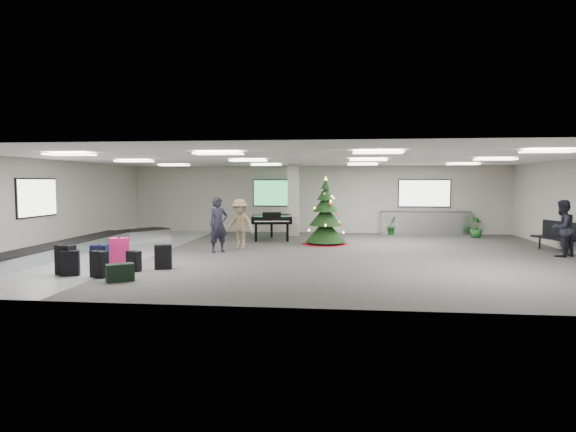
# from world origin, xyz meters

# --- Properties ---
(ground) EXTENTS (18.00, 18.00, 0.00)m
(ground) POSITION_xyz_m (0.00, 0.00, 0.00)
(ground) COLOR #3D3A37
(ground) RESTS_ON ground
(room_envelope) EXTENTS (18.02, 14.02, 3.21)m
(room_envelope) POSITION_xyz_m (-0.38, 0.67, 2.33)
(room_envelope) COLOR #A4A096
(room_envelope) RESTS_ON ground
(baggage_carousel) EXTENTS (2.28, 9.71, 0.43)m
(baggage_carousel) POSITION_xyz_m (-7.84, -0.08, 0.21)
(baggage_carousel) COLOR silver
(baggage_carousel) RESTS_ON ground
(service_counter) EXTENTS (4.05, 0.65, 1.08)m
(service_counter) POSITION_xyz_m (5.00, 6.65, 0.55)
(service_counter) COLOR silver
(service_counter) RESTS_ON ground
(suitcase_0) EXTENTS (0.56, 0.41, 0.80)m
(suitcase_0) POSITION_xyz_m (-6.02, -4.30, 0.39)
(suitcase_0) COLOR black
(suitcase_0) RESTS_ON ground
(suitcase_1) EXTENTS (0.48, 0.36, 0.69)m
(suitcase_1) POSITION_xyz_m (-4.98, -4.55, 0.34)
(suitcase_1) COLOR black
(suitcase_1) RESTS_ON ground
(pink_suitcase) EXTENTS (0.60, 0.48, 0.84)m
(pink_suitcase) POSITION_xyz_m (-5.20, -2.94, 0.41)
(pink_suitcase) COLOR #D61B5D
(pink_suitcase) RESTS_ON ground
(suitcase_3) EXTENTS (0.50, 0.36, 0.70)m
(suitcase_3) POSITION_xyz_m (-3.79, -3.24, 0.34)
(suitcase_3) COLOR black
(suitcase_3) RESTS_ON ground
(navy_suitcase) EXTENTS (0.46, 0.29, 0.71)m
(navy_suitcase) POSITION_xyz_m (-5.51, -3.51, 0.34)
(navy_suitcase) COLOR black
(navy_suitcase) RESTS_ON ground
(suitcase_5) EXTENTS (0.49, 0.38, 0.67)m
(suitcase_5) POSITION_xyz_m (-5.81, -4.45, 0.33)
(suitcase_5) COLOR black
(suitcase_5) RESTS_ON ground
(green_duffel) EXTENTS (0.71, 0.63, 0.45)m
(green_duffel) POSITION_xyz_m (-4.24, -4.95, 0.21)
(green_duffel) COLOR black
(green_duffel) RESTS_ON ground
(suitcase_7) EXTENTS (0.43, 0.32, 0.57)m
(suitcase_7) POSITION_xyz_m (-4.46, -3.65, 0.28)
(suitcase_7) COLOR black
(suitcase_7) RESTS_ON ground
(suitcase_8) EXTENTS (0.46, 0.37, 0.61)m
(suitcase_8) POSITION_xyz_m (-5.89, -2.91, 0.30)
(suitcase_8) COLOR black
(suitcase_8) RESTS_ON ground
(christmas_tree) EXTENTS (1.87, 1.87, 2.66)m
(christmas_tree) POSITION_xyz_m (0.54, 2.63, 0.91)
(christmas_tree) COLOR maroon
(christmas_tree) RESTS_ON ground
(grand_piano) EXTENTS (1.91, 2.32, 1.21)m
(grand_piano) POSITION_xyz_m (-1.76, 3.89, 0.86)
(grand_piano) COLOR black
(grand_piano) RESTS_ON ground
(bench) EXTENTS (1.04, 1.76, 1.06)m
(bench) POSITION_xyz_m (8.61, 1.52, 0.60)
(bench) COLOR black
(bench) RESTS_ON ground
(traveler_a) EXTENTS (0.82, 0.79, 1.90)m
(traveler_a) POSITION_xyz_m (-3.06, 0.05, 0.95)
(traveler_a) COLOR black
(traveler_a) RESTS_ON ground
(traveler_b) EXTENTS (1.33, 1.04, 1.81)m
(traveler_b) POSITION_xyz_m (-2.50, 0.98, 0.90)
(traveler_b) COLOR #8C7756
(traveler_b) RESTS_ON ground
(traveler_bench) EXTENTS (1.13, 1.08, 1.85)m
(traveler_bench) POSITION_xyz_m (8.23, 0.29, 0.92)
(traveler_bench) COLOR black
(traveler_bench) RESTS_ON ground
(potted_plant_left) EXTENTS (0.60, 0.56, 0.85)m
(potted_plant_left) POSITION_xyz_m (3.47, 6.39, 0.43)
(potted_plant_left) COLOR #144119
(potted_plant_left) RESTS_ON ground
(potted_plant_right) EXTENTS (0.71, 0.71, 0.90)m
(potted_plant_right) POSITION_xyz_m (7.00, 5.55, 0.45)
(potted_plant_right) COLOR #144119
(potted_plant_right) RESTS_ON ground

